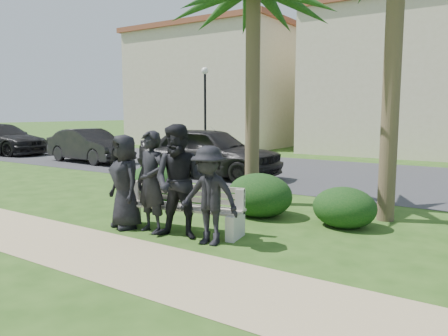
{
  "coord_description": "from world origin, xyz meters",
  "views": [
    {
      "loc": [
        4.16,
        -5.95,
        2.06
      ],
      "look_at": [
        -0.5,
        1.0,
        0.99
      ],
      "focal_mm": 35.0,
      "sensor_mm": 36.0,
      "label": 1
    }
  ],
  "objects_px": {
    "street_lamp": "(205,94)",
    "man_d": "(209,196)",
    "park_bench": "(181,211)",
    "man_c": "(180,182)",
    "car_a": "(209,152)",
    "car_c": "(2,139)",
    "man_b": "(151,182)",
    "car_b": "(90,146)",
    "man_a": "(125,182)"
  },
  "relations": [
    {
      "from": "man_a",
      "to": "car_b",
      "type": "relative_size",
      "value": 0.4
    },
    {
      "from": "man_b",
      "to": "car_b",
      "type": "bearing_deg",
      "value": 154.35
    },
    {
      "from": "street_lamp",
      "to": "car_c",
      "type": "relative_size",
      "value": 0.84
    },
    {
      "from": "car_c",
      "to": "man_c",
      "type": "bearing_deg",
      "value": -118.61
    },
    {
      "from": "man_c",
      "to": "car_a",
      "type": "relative_size",
      "value": 0.4
    },
    {
      "from": "street_lamp",
      "to": "car_a",
      "type": "height_order",
      "value": "street_lamp"
    },
    {
      "from": "street_lamp",
      "to": "car_b",
      "type": "relative_size",
      "value": 1.04
    },
    {
      "from": "street_lamp",
      "to": "man_a",
      "type": "relative_size",
      "value": 2.57
    },
    {
      "from": "man_c",
      "to": "car_b",
      "type": "bearing_deg",
      "value": 130.52
    },
    {
      "from": "man_a",
      "to": "man_d",
      "type": "bearing_deg",
      "value": 19.82
    },
    {
      "from": "park_bench",
      "to": "car_b",
      "type": "xyz_separation_m",
      "value": [
        -9.84,
        6.09,
        0.33
      ]
    },
    {
      "from": "street_lamp",
      "to": "man_d",
      "type": "bearing_deg",
      "value": -53.56
    },
    {
      "from": "man_a",
      "to": "car_a",
      "type": "height_order",
      "value": "man_a"
    },
    {
      "from": "man_d",
      "to": "car_c",
      "type": "xyz_separation_m",
      "value": [
        -17.07,
        6.32,
        -0.04
      ]
    },
    {
      "from": "man_a",
      "to": "man_c",
      "type": "relative_size",
      "value": 0.89
    },
    {
      "from": "man_a",
      "to": "man_d",
      "type": "distance_m",
      "value": 1.82
    },
    {
      "from": "park_bench",
      "to": "man_d",
      "type": "bearing_deg",
      "value": -31.9
    },
    {
      "from": "car_a",
      "to": "car_b",
      "type": "bearing_deg",
      "value": 80.47
    },
    {
      "from": "car_a",
      "to": "man_c",
      "type": "bearing_deg",
      "value": -152.37
    },
    {
      "from": "park_bench",
      "to": "man_c",
      "type": "height_order",
      "value": "man_c"
    },
    {
      "from": "street_lamp",
      "to": "man_b",
      "type": "relative_size",
      "value": 2.45
    },
    {
      "from": "park_bench",
      "to": "car_a",
      "type": "distance_m",
      "value": 6.42
    },
    {
      "from": "park_bench",
      "to": "man_c",
      "type": "relative_size",
      "value": 1.24
    },
    {
      "from": "man_c",
      "to": "car_c",
      "type": "relative_size",
      "value": 0.37
    },
    {
      "from": "street_lamp",
      "to": "park_bench",
      "type": "bearing_deg",
      "value": -55.43
    },
    {
      "from": "car_a",
      "to": "car_b",
      "type": "xyz_separation_m",
      "value": [
        -6.51,
        0.62,
        -0.12
      ]
    },
    {
      "from": "man_b",
      "to": "car_c",
      "type": "relative_size",
      "value": 0.34
    },
    {
      "from": "man_b",
      "to": "car_c",
      "type": "height_order",
      "value": "man_b"
    },
    {
      "from": "man_a",
      "to": "car_b",
      "type": "distance_m",
      "value": 10.97
    },
    {
      "from": "car_b",
      "to": "car_c",
      "type": "height_order",
      "value": "car_c"
    },
    {
      "from": "park_bench",
      "to": "man_a",
      "type": "bearing_deg",
      "value": -169.68
    },
    {
      "from": "man_a",
      "to": "man_c",
      "type": "height_order",
      "value": "man_c"
    },
    {
      "from": "street_lamp",
      "to": "car_b",
      "type": "distance_m",
      "value": 6.68
    },
    {
      "from": "man_a",
      "to": "car_b",
      "type": "xyz_separation_m",
      "value": [
        -8.87,
        6.46,
        -0.15
      ]
    },
    {
      "from": "man_b",
      "to": "man_d",
      "type": "distance_m",
      "value": 1.23
    },
    {
      "from": "park_bench",
      "to": "man_d",
      "type": "distance_m",
      "value": 1.01
    },
    {
      "from": "man_d",
      "to": "car_a",
      "type": "bearing_deg",
      "value": 119.44
    },
    {
      "from": "man_c",
      "to": "man_a",
      "type": "bearing_deg",
      "value": 164.67
    },
    {
      "from": "car_b",
      "to": "car_c",
      "type": "relative_size",
      "value": 0.81
    },
    {
      "from": "car_a",
      "to": "man_d",
      "type": "bearing_deg",
      "value": -148.37
    },
    {
      "from": "park_bench",
      "to": "car_b",
      "type": "distance_m",
      "value": 11.58
    },
    {
      "from": "street_lamp",
      "to": "car_b",
      "type": "height_order",
      "value": "street_lamp"
    },
    {
      "from": "park_bench",
      "to": "man_c",
      "type": "bearing_deg",
      "value": -62.26
    },
    {
      "from": "car_a",
      "to": "car_c",
      "type": "distance_m",
      "value": 12.9
    },
    {
      "from": "park_bench",
      "to": "car_a",
      "type": "height_order",
      "value": "car_a"
    },
    {
      "from": "man_b",
      "to": "car_b",
      "type": "relative_size",
      "value": 0.42
    },
    {
      "from": "man_d",
      "to": "car_b",
      "type": "bearing_deg",
      "value": 142.69
    },
    {
      "from": "man_b",
      "to": "man_a",
      "type": "bearing_deg",
      "value": -167.69
    },
    {
      "from": "man_b",
      "to": "car_a",
      "type": "bearing_deg",
      "value": 125.47
    },
    {
      "from": "park_bench",
      "to": "car_c",
      "type": "xyz_separation_m",
      "value": [
        -16.22,
        5.98,
        0.39
      ]
    }
  ]
}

